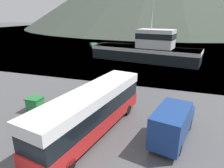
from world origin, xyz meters
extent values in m
plane|color=#475B6B|center=(0.00, 138.39, 0.00)|extent=(240.00, 240.00, 0.00)
cube|color=red|center=(0.40, 7.00, 0.97)|extent=(4.42, 11.59, 1.04)
cube|color=black|center=(0.40, 7.00, 2.09)|extent=(4.33, 11.36, 1.19)
cube|color=white|center=(0.40, 7.00, 3.05)|extent=(4.42, 11.59, 0.74)
cube|color=black|center=(1.41, 12.59, 1.88)|extent=(2.12, 0.44, 1.61)
cylinder|color=black|center=(0.05, 11.09, 0.45)|extent=(0.46, 0.94, 0.90)
cylinder|color=black|center=(2.16, 10.71, 0.45)|extent=(0.46, 0.94, 0.90)
cylinder|color=black|center=(-1.36, 3.28, 0.45)|extent=(0.46, 0.94, 0.90)
cylinder|color=black|center=(0.74, 2.90, 0.45)|extent=(0.46, 0.94, 0.90)
cube|color=navy|center=(5.98, 7.48, 1.46)|extent=(2.73, 4.26, 2.22)
cube|color=navy|center=(6.56, 10.23, 0.96)|extent=(2.27, 2.06, 1.22)
cube|color=black|center=(6.39, 9.42, 1.96)|extent=(1.64, 0.40, 0.78)
cylinder|color=black|center=(5.66, 10.19, 0.35)|extent=(0.36, 0.73, 0.70)
cylinder|color=black|center=(7.37, 9.83, 0.35)|extent=(0.36, 0.73, 0.70)
cylinder|color=black|center=(4.94, 6.78, 0.35)|extent=(0.36, 0.73, 0.70)
cylinder|color=black|center=(6.64, 6.42, 0.35)|extent=(0.36, 0.73, 0.70)
cube|color=black|center=(-0.32, 33.69, 1.30)|extent=(21.12, 8.87, 2.59)
cube|color=silver|center=(-0.32, 33.69, 2.27)|extent=(21.33, 8.96, 0.65)
cube|color=silver|center=(1.69, 33.35, 4.29)|extent=(7.11, 4.91, 3.39)
cube|color=black|center=(1.69, 33.35, 4.80)|extent=(7.26, 5.04, 1.02)
cylinder|color=#B2B2B7|center=(0.73, 33.51, 9.27)|extent=(0.20, 0.20, 6.58)
cube|color=#287F3D|center=(-6.12, 8.67, 0.59)|extent=(1.21, 1.14, 1.19)
cube|color=#226C34|center=(-6.12, 8.67, 1.25)|extent=(1.33, 1.26, 0.13)
cube|color=#1E5138|center=(-16.52, 46.86, 0.40)|extent=(4.74, 5.97, 0.80)
camera|label=1|loc=(5.97, -5.00, 8.47)|focal=32.00mm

